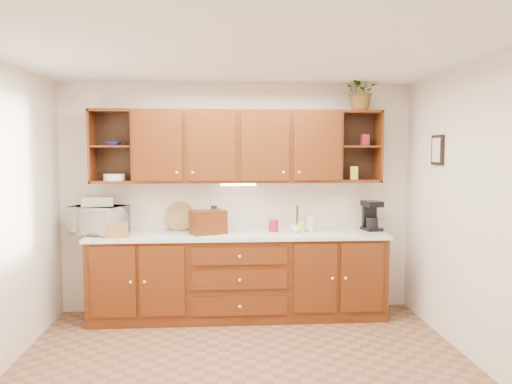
{
  "coord_description": "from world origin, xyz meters",
  "views": [
    {
      "loc": [
        -0.19,
        -3.97,
        1.84
      ],
      "look_at": [
        0.17,
        1.15,
        1.42
      ],
      "focal_mm": 35.0,
      "sensor_mm": 36.0,
      "label": 1
    }
  ],
  "objects": [
    {
      "name": "potted_plant",
      "position": [
        1.37,
        1.52,
        2.5
      ],
      "size": [
        0.44,
        0.4,
        0.43
      ],
      "primitive_type": "imported",
      "rotation": [
        0.0,
        0.0,
        0.17
      ],
      "color": "#999999",
      "rests_on": "upper_cabinets"
    },
    {
      "name": "bread_box",
      "position": [
        -0.33,
        1.43,
        1.07
      ],
      "size": [
        0.43,
        0.35,
        0.26
      ],
      "primitive_type": "cube",
      "rotation": [
        0.0,
        0.0,
        0.39
      ],
      "color": "#3C1B06",
      "rests_on": "countertop"
    },
    {
      "name": "back_wall",
      "position": [
        0.0,
        1.75,
        1.3
      ],
      "size": [
        4.0,
        0.0,
        4.0
      ],
      "primitive_type": "plane",
      "rotation": [
        1.57,
        0.0,
        0.0
      ],
      "color": "beige",
      "rests_on": "floor"
    },
    {
      "name": "bowl_stack",
      "position": [
        -1.36,
        1.58,
        1.92
      ],
      "size": [
        0.18,
        0.18,
        0.04
      ],
      "primitive_type": "imported",
      "rotation": [
        0.0,
        0.0,
        -0.15
      ],
      "color": "navy",
      "rests_on": "upper_cabinets"
    },
    {
      "name": "pantry_box_red",
      "position": [
        1.43,
        1.58,
        1.96
      ],
      "size": [
        0.09,
        0.08,
        0.13
      ],
      "primitive_type": "cube",
      "rotation": [
        0.0,
        0.0,
        0.1
      ],
      "color": "maroon",
      "rests_on": "upper_cabinets"
    },
    {
      "name": "towel_stack",
      "position": [
        -1.52,
        1.51,
        1.3
      ],
      "size": [
        0.36,
        0.28,
        0.1
      ],
      "primitive_type": "cube",
      "rotation": [
        0.0,
        0.0,
        0.14
      ],
      "color": "tan",
      "rests_on": "microwave"
    },
    {
      "name": "microwave",
      "position": [
        -1.52,
        1.51,
        1.09
      ],
      "size": [
        0.65,
        0.54,
        0.31
      ],
      "primitive_type": "imported",
      "rotation": [
        0.0,
        0.0,
        -0.35
      ],
      "color": "beige",
      "rests_on": "countertop"
    },
    {
      "name": "wine_bottle",
      "position": [
        -0.27,
        1.61,
        1.08
      ],
      "size": [
        0.09,
        0.09,
        0.29
      ],
      "primitive_type": "cylinder",
      "rotation": [
        0.0,
        0.0,
        0.37
      ],
      "color": "black",
      "rests_on": "countertop"
    },
    {
      "name": "floor",
      "position": [
        0.0,
        0.0,
        0.0
      ],
      "size": [
        4.0,
        4.0,
        0.0
      ],
      "primitive_type": "plane",
      "color": "brown",
      "rests_on": "ground"
    },
    {
      "name": "undercabinet_light",
      "position": [
        0.0,
        1.53,
        1.47
      ],
      "size": [
        0.4,
        0.05,
        0.02
      ],
      "primitive_type": "cube",
      "color": "white",
      "rests_on": "upper_cabinets"
    },
    {
      "name": "coffee_maker",
      "position": [
        1.52,
        1.56,
        1.1
      ],
      "size": [
        0.22,
        0.26,
        0.34
      ],
      "rotation": [
        0.0,
        0.0,
        0.17
      ],
      "color": "black",
      "rests_on": "countertop"
    },
    {
      "name": "base_cabinets",
      "position": [
        0.0,
        1.45,
        0.45
      ],
      "size": [
        3.2,
        0.6,
        0.9
      ],
      "primitive_type": "cube",
      "color": "#3C1B06",
      "rests_on": "floor"
    },
    {
      "name": "right_wall",
      "position": [
        2.0,
        0.0,
        1.3
      ],
      "size": [
        0.0,
        3.5,
        3.5
      ],
      "primitive_type": "plane",
      "rotation": [
        1.57,
        0.0,
        -1.57
      ],
      "color": "beige",
      "rests_on": "floor"
    },
    {
      "name": "canister_white",
      "position": [
        0.82,
        1.54,
        1.02
      ],
      "size": [
        0.1,
        0.1,
        0.16
      ],
      "primitive_type": "cylinder",
      "rotation": [
        0.0,
        0.0,
        0.33
      ],
      "color": "white",
      "rests_on": "countertop"
    },
    {
      "name": "countertop",
      "position": [
        0.0,
        1.44,
        0.92
      ],
      "size": [
        3.24,
        0.64,
        0.04
      ],
      "primitive_type": "cube",
      "color": "silver",
      "rests_on": "base_cabinets"
    },
    {
      "name": "canister_red",
      "position": [
        0.4,
        1.54,
        1.01
      ],
      "size": [
        0.12,
        0.12,
        0.13
      ],
      "primitive_type": "cylinder",
      "rotation": [
        0.0,
        0.0,
        0.11
      ],
      "color": "maroon",
      "rests_on": "countertop"
    },
    {
      "name": "plate_stack",
      "position": [
        -1.35,
        1.56,
        1.56
      ],
      "size": [
        0.28,
        0.28,
        0.07
      ],
      "primitive_type": "cylinder",
      "rotation": [
        0.0,
        0.0,
        -0.23
      ],
      "color": "white",
      "rests_on": "upper_cabinets"
    },
    {
      "name": "canister_yellow",
      "position": [
        0.7,
        1.46,
        1.0
      ],
      "size": [
        0.1,
        0.1,
        0.12
      ],
      "primitive_type": "cylinder",
      "rotation": [
        0.0,
        0.0,
        -0.29
      ],
      "color": "yellow",
      "rests_on": "countertop"
    },
    {
      "name": "framed_picture",
      "position": [
        1.98,
        0.9,
        1.85
      ],
      "size": [
        0.03,
        0.24,
        0.3
      ],
      "primitive_type": "cube",
      "color": "black",
      "rests_on": "right_wall"
    },
    {
      "name": "upper_cabinets",
      "position": [
        0.01,
        1.59,
        1.89
      ],
      "size": [
        3.2,
        0.33,
        0.8
      ],
      "color": "#3C1B06",
      "rests_on": "back_wall"
    },
    {
      "name": "ceiling",
      "position": [
        0.0,
        0.0,
        2.6
      ],
      "size": [
        4.0,
        4.0,
        0.0
      ],
      "primitive_type": "plane",
      "rotation": [
        3.14,
        0.0,
        0.0
      ],
      "color": "white",
      "rests_on": "back_wall"
    },
    {
      "name": "woven_tray",
      "position": [
        -0.66,
        1.69,
        0.95
      ],
      "size": [
        0.33,
        0.13,
        0.32
      ],
      "primitive_type": "cylinder",
      "rotation": [
        1.36,
        0.0,
        0.13
      ],
      "color": "#A27E43",
      "rests_on": "countertop"
    },
    {
      "name": "mug_tree",
      "position": [
        0.66,
        1.52,
        0.98
      ],
      "size": [
        0.25,
        0.26,
        0.29
      ],
      "rotation": [
        0.0,
        0.0,
        0.18
      ],
      "color": "#3C1B06",
      "rests_on": "countertop"
    },
    {
      "name": "pantry_box_yellow",
      "position": [
        1.31,
        1.56,
        1.59
      ],
      "size": [
        0.09,
        0.07,
        0.15
      ],
      "primitive_type": "cube",
      "rotation": [
        0.0,
        0.0,
        -0.13
      ],
      "color": "yellow",
      "rests_on": "upper_cabinets"
    },
    {
      "name": "wicker_basket",
      "position": [
        -1.29,
        1.32,
        1.01
      ],
      "size": [
        0.26,
        0.26,
        0.15
      ],
      "primitive_type": "cylinder",
      "rotation": [
        0.0,
        0.0,
        0.09
      ],
      "color": "#A27E43",
      "rests_on": "countertop"
    }
  ]
}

